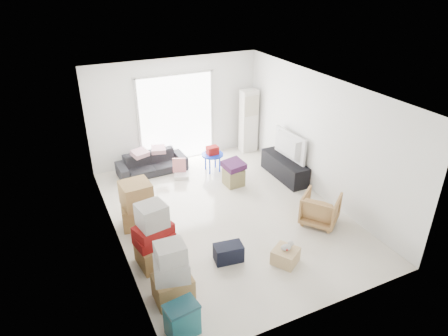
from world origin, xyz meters
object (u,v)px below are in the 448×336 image
at_px(armchair, 321,207).
at_px(tv_console, 284,168).
at_px(ac_tower, 249,121).
at_px(sofa, 152,160).
at_px(kids_table, 212,154).
at_px(television, 285,156).
at_px(storage_bins, 182,319).
at_px(ottoman, 234,177).
at_px(wood_crate, 285,256).

bearing_deg(armchair, tv_console, -49.95).
relative_size(ac_tower, sofa, 1.02).
height_order(sofa, armchair, armchair).
xyz_separation_m(ac_tower, tv_console, (0.05, -1.79, -0.63)).
distance_m(ac_tower, kids_table, 1.64).
xyz_separation_m(television, sofa, (-2.88, 1.64, -0.24)).
distance_m(ac_tower, sofa, 2.88).
bearing_deg(kids_table, sofa, 157.74).
bearing_deg(storage_bins, ac_tower, 53.33).
xyz_separation_m(television, ottoman, (-1.31, 0.18, -0.37)).
bearing_deg(storage_bins, sofa, 78.47).
distance_m(television, sofa, 3.32).
relative_size(storage_bins, ottoman, 1.29).
distance_m(tv_console, storage_bins, 5.16).
relative_size(television, storage_bins, 2.14).
bearing_deg(television, wood_crate, 144.48).
relative_size(sofa, ottoman, 4.15).
xyz_separation_m(tv_console, ottoman, (-1.31, 0.18, -0.04)).
relative_size(ac_tower, storage_bins, 3.27).
height_order(tv_console, armchair, armchair).
bearing_deg(wood_crate, armchair, 29.67).
bearing_deg(ac_tower, armchair, -95.84).
bearing_deg(kids_table, television, -35.97).
bearing_deg(wood_crate, ac_tower, 69.42).
height_order(armchair, ottoman, armchair).
xyz_separation_m(storage_bins, wood_crate, (2.16, 0.67, -0.13)).
distance_m(television, armchair, 2.03).
relative_size(television, armchair, 1.62).
relative_size(television, ottoman, 2.78).
relative_size(storage_bins, kids_table, 0.80).
xyz_separation_m(ac_tower, wood_crate, (-1.69, -4.50, -0.74)).
bearing_deg(sofa, television, -31.82).
height_order(ac_tower, storage_bins, ac_tower).
distance_m(ottoman, wood_crate, 2.93).
distance_m(television, kids_table, 1.81).
height_order(ottoman, wood_crate, ottoman).
height_order(ac_tower, television, ac_tower).
distance_m(ac_tower, wood_crate, 4.86).
relative_size(ac_tower, kids_table, 2.61).
bearing_deg(sofa, kids_table, -24.39).
bearing_deg(armchair, wood_crate, 82.16).
xyz_separation_m(ottoman, wood_crate, (-0.43, -2.89, -0.07)).
distance_m(tv_console, sofa, 3.31).
height_order(sofa, storage_bins, sofa).
height_order(storage_bins, ottoman, storage_bins).
bearing_deg(storage_bins, armchair, 22.17).
height_order(ac_tower, kids_table, ac_tower).
height_order(sofa, kids_table, same).
height_order(television, wood_crate, television).
bearing_deg(sofa, ac_tower, 0.91).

